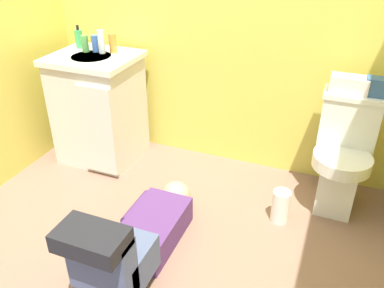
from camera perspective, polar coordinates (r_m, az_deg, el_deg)
The scene contains 13 objects.
ground_plane at distance 2.48m, azimuth -4.27°, elevation -13.57°, with size 3.09×3.04×0.04m, color #856251.
toilet at distance 2.69m, azimuth 20.59°, elevation -1.47°, with size 0.36×0.46×0.75m.
vanity_cabinet at distance 3.10m, azimuth -13.04°, elevation 5.03°, with size 0.60×0.53×0.82m.
faucet at distance 3.07m, azimuth -12.53°, elevation 13.81°, with size 0.02×0.02×0.10m, color silver.
person_plumber at distance 2.23m, azimuth -7.91°, elevation -12.92°, with size 0.39×1.06×0.52m.
tissue_box at distance 2.59m, azimuth 21.42°, elevation 7.90°, with size 0.22×0.11×0.10m, color silver.
toiletry_bag at distance 2.60m, azimuth 24.72°, elevation 7.37°, with size 0.12×0.09×0.11m, color #33598C.
soap_dispenser at distance 3.16m, azimuth -15.75°, elevation 14.19°, with size 0.06×0.06×0.17m.
bottle_green at distance 3.05m, azimuth -14.95°, elevation 13.61°, with size 0.05×0.05×0.12m, color #52A14C.
bottle_blue at distance 3.03m, azimuth -13.59°, elevation 13.69°, with size 0.05×0.05×0.12m, color #3964BA.
bottle_clear at distance 2.98m, azimuth -12.76°, elevation 13.97°, with size 0.05×0.05×0.16m, color silver.
bottle_amber at distance 2.98m, azimuth -11.18°, elevation 13.87°, with size 0.05×0.05×0.14m, color #C88531.
paper_towel_roll at distance 2.57m, azimuth 12.44°, elevation -8.62°, with size 0.11×0.11×0.22m, color white.
Camera 1 is at (0.84, -1.60, 1.68)m, focal length 37.59 mm.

